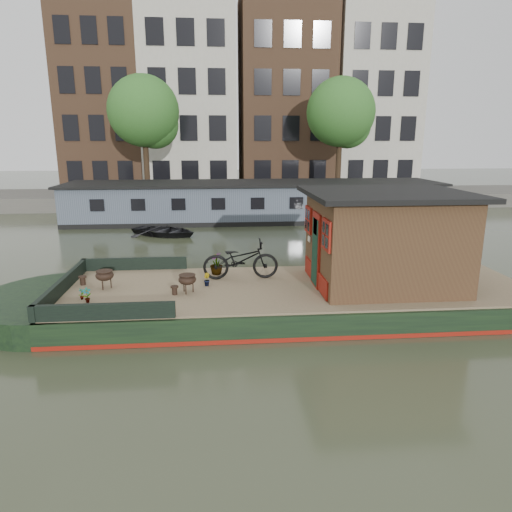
{
  "coord_description": "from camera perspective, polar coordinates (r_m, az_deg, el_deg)",
  "views": [
    {
      "loc": [
        -2.07,
        -11.13,
        4.29
      ],
      "look_at": [
        -1.07,
        0.5,
        1.34
      ],
      "focal_mm": 32.0,
      "sensor_mm": 36.0,
      "label": 1
    }
  ],
  "objects": [
    {
      "name": "potted_plant_d",
      "position": [
        12.82,
        -4.98,
        -0.94
      ],
      "size": [
        0.39,
        0.39,
        0.62
      ],
      "primitive_type": "imported",
      "rotation": [
        0.0,
        0.0,
        4.85
      ],
      "color": "maroon",
      "rests_on": "houseboat_deck"
    },
    {
      "name": "potted_plant_a",
      "position": [
        11.29,
        -20.38,
        -4.61
      ],
      "size": [
        0.22,
        0.19,
        0.36
      ],
      "primitive_type": "imported",
      "rotation": [
        0.0,
        0.0,
        0.39
      ],
      "color": "brown",
      "rests_on": "houseboat_deck"
    },
    {
      "name": "ground",
      "position": [
        12.11,
        5.3,
        -6.65
      ],
      "size": [
        120.0,
        120.0,
        0.0
      ],
      "primitive_type": "plane",
      "color": "#2B311F",
      "rests_on": "ground"
    },
    {
      "name": "tree_left",
      "position": [
        30.54,
        -13.56,
        16.81
      ],
      "size": [
        4.4,
        4.4,
        7.4
      ],
      "color": "#332316",
      "rests_on": "quay"
    },
    {
      "name": "potted_plant_e",
      "position": [
        11.56,
        -20.98,
        -4.45
      ],
      "size": [
        0.14,
        0.17,
        0.27
      ],
      "primitive_type": "imported",
      "rotation": [
        0.0,
        0.0,
        1.24
      ],
      "color": "#9D402E",
      "rests_on": "houseboat_deck"
    },
    {
      "name": "potted_plant_b",
      "position": [
        11.86,
        -6.21,
        -2.94
      ],
      "size": [
        0.21,
        0.23,
        0.33
      ],
      "primitive_type": "imported",
      "rotation": [
        0.0,
        0.0,
        1.99
      ],
      "color": "maroon",
      "rests_on": "houseboat_deck"
    },
    {
      "name": "bow_bulwark",
      "position": [
        12.03,
        -19.13,
        -3.37
      ],
      "size": [
        3.0,
        4.0,
        0.35
      ],
      "color": "black",
      "rests_on": "houseboat_deck"
    },
    {
      "name": "bollard_port",
      "position": [
        12.71,
        -20.84,
        -2.88
      ],
      "size": [
        0.21,
        0.21,
        0.23
      ],
      "primitive_type": "cylinder",
      "color": "black",
      "rests_on": "houseboat_deck"
    },
    {
      "name": "tree_right",
      "position": [
        31.34,
        10.76,
        16.88
      ],
      "size": [
        4.4,
        4.4,
        7.4
      ],
      "color": "#332316",
      "rests_on": "quay"
    },
    {
      "name": "far_houseboat",
      "position": [
        25.43,
        -0.2,
        6.68
      ],
      "size": [
        20.4,
        4.4,
        2.11
      ],
      "color": "#4B5464",
      "rests_on": "ground"
    },
    {
      "name": "brazier_front",
      "position": [
        11.37,
        -8.56,
        -3.44
      ],
      "size": [
        0.47,
        0.47,
        0.46
      ],
      "primitive_type": null,
      "rotation": [
        0.0,
        0.0,
        0.1
      ],
      "color": "black",
      "rests_on": "houseboat_deck"
    },
    {
      "name": "brazier_rear",
      "position": [
        12.18,
        -18.36,
        -2.81
      ],
      "size": [
        0.52,
        0.52,
        0.47
      ],
      "primitive_type": null,
      "rotation": [
        0.0,
        0.0,
        0.22
      ],
      "color": "black",
      "rests_on": "houseboat_deck"
    },
    {
      "name": "quay",
      "position": [
        31.93,
        -1.17,
        7.27
      ],
      "size": [
        60.0,
        6.0,
        0.9
      ],
      "primitive_type": "cube",
      "color": "#47443F",
      "rests_on": "ground"
    },
    {
      "name": "bicycle",
      "position": [
        12.31,
        -1.93,
        -0.46
      ],
      "size": [
        2.04,
        0.74,
        1.07
      ],
      "primitive_type": "imported",
      "rotation": [
        0.0,
        0.0,
        1.59
      ],
      "color": "black",
      "rests_on": "houseboat_deck"
    },
    {
      "name": "dinghy",
      "position": [
        21.79,
        -11.38,
        3.43
      ],
      "size": [
        3.91,
        3.56,
        0.66
      ],
      "primitive_type": "imported",
      "rotation": [
        0.0,
        0.0,
        1.06
      ],
      "color": "black",
      "rests_on": "ground"
    },
    {
      "name": "houseboat_deck",
      "position": [
        11.9,
        5.37,
        -3.83
      ],
      "size": [
        11.8,
        3.8,
        0.05
      ],
      "primitive_type": "cube",
      "color": "#81674F",
      "rests_on": "houseboat_hull"
    },
    {
      "name": "bollard_stbd",
      "position": [
        11.31,
        -10.14,
        -4.24
      ],
      "size": [
        0.19,
        0.19,
        0.22
      ],
      "primitive_type": "cylinder",
      "color": "black",
      "rests_on": "houseboat_deck"
    },
    {
      "name": "townhouse_row",
      "position": [
        38.86,
        -1.71,
        19.5
      ],
      "size": [
        27.25,
        8.0,
        16.5
      ],
      "color": "brown",
      "rests_on": "ground"
    },
    {
      "name": "houseboat_hull",
      "position": [
        11.85,
        -1.05,
        -5.64
      ],
      "size": [
        14.01,
        4.02,
        0.6
      ],
      "color": "black",
      "rests_on": "ground"
    },
    {
      "name": "cabin",
      "position": [
        12.16,
        15.71,
        2.19
      ],
      "size": [
        4.0,
        3.5,
        2.42
      ],
      "color": "#341E14",
      "rests_on": "houseboat_deck"
    }
  ]
}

